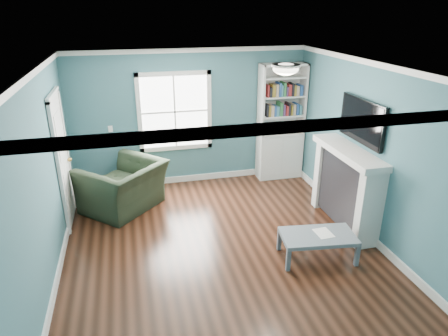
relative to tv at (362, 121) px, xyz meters
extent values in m
plane|color=black|center=(-2.20, -0.20, -1.72)|extent=(5.00, 5.00, 0.00)
plane|color=#3E6D79|center=(-2.20, 2.30, -0.43)|extent=(4.50, 0.00, 4.50)
plane|color=#3E6D79|center=(-2.20, -2.70, -0.43)|extent=(4.50, 0.00, 4.50)
plane|color=#3E6D79|center=(-4.45, -0.20, -0.43)|extent=(0.00, 5.00, 5.00)
plane|color=#3E6D79|center=(0.05, -0.20, -0.43)|extent=(0.00, 5.00, 5.00)
plane|color=white|center=(-2.20, -0.20, 0.88)|extent=(5.00, 5.00, 0.00)
cube|color=white|center=(-2.20, 2.28, -1.66)|extent=(4.50, 0.03, 0.12)
cube|color=white|center=(-4.44, -0.20, -1.66)|extent=(0.03, 5.00, 0.12)
cube|color=white|center=(0.03, -0.20, -1.66)|extent=(0.03, 5.00, 0.12)
cube|color=white|center=(-2.20, 2.28, 0.84)|extent=(4.50, 0.04, 0.08)
cube|color=white|center=(-2.20, -2.68, 0.84)|extent=(4.50, 0.04, 0.08)
cube|color=white|center=(-4.43, -0.20, 0.84)|extent=(0.04, 5.00, 0.08)
cube|color=white|center=(0.03, -0.20, 0.84)|extent=(0.04, 5.00, 0.08)
cube|color=white|center=(-2.50, 2.29, -0.27)|extent=(1.24, 0.01, 1.34)
cube|color=white|center=(-3.16, 2.28, -0.27)|extent=(0.08, 0.06, 1.50)
cube|color=white|center=(-1.84, 2.28, -0.27)|extent=(0.08, 0.06, 1.50)
cube|color=white|center=(-2.50, 2.28, -0.98)|extent=(1.40, 0.06, 0.08)
cube|color=white|center=(-2.50, 2.28, 0.44)|extent=(1.40, 0.06, 0.08)
cube|color=white|center=(-2.50, 2.28, -0.27)|extent=(1.24, 0.03, 0.03)
cube|color=white|center=(-2.50, 2.28, -0.27)|extent=(0.03, 0.03, 1.34)
cube|color=silver|center=(-0.43, 2.10, -1.27)|extent=(0.90, 0.35, 0.90)
cube|color=silver|center=(-0.86, 2.10, -0.12)|extent=(0.04, 0.35, 1.40)
cube|color=silver|center=(0.00, 2.10, -0.12)|extent=(0.04, 0.35, 1.40)
cube|color=silver|center=(-0.43, 2.26, -0.12)|extent=(0.90, 0.02, 1.40)
cube|color=silver|center=(-0.43, 2.10, 0.55)|extent=(0.90, 0.35, 0.04)
cube|color=silver|center=(-0.43, 2.10, -0.80)|extent=(0.84, 0.33, 0.03)
cube|color=silver|center=(-0.43, 2.10, -0.42)|extent=(0.84, 0.33, 0.03)
cube|color=silver|center=(-0.43, 2.10, -0.04)|extent=(0.84, 0.33, 0.03)
cube|color=silver|center=(-0.43, 2.10, 0.32)|extent=(0.84, 0.33, 0.03)
cube|color=black|center=(-0.43, 2.08, -0.30)|extent=(0.70, 0.25, 0.22)
cube|color=olive|center=(-0.43, 2.08, 0.08)|extent=(0.70, 0.25, 0.22)
cylinder|color=beige|center=(-0.43, 2.05, 0.46)|extent=(0.26, 0.06, 0.26)
cube|color=black|center=(-0.11, 0.00, -1.12)|extent=(0.30, 1.20, 1.10)
cube|color=black|center=(-0.13, 0.00, -1.32)|extent=(0.22, 0.65, 0.70)
cube|color=silver|center=(-0.13, -0.67, -1.12)|extent=(0.36, 0.16, 1.20)
cube|color=silver|center=(-0.13, 0.67, -1.12)|extent=(0.36, 0.16, 1.20)
cube|color=silver|center=(-0.15, 0.00, -0.47)|extent=(0.44, 1.58, 0.10)
cube|color=black|center=(0.00, 0.00, 0.00)|extent=(0.06, 1.10, 0.65)
cube|color=silver|center=(-4.43, 1.20, -0.70)|extent=(0.04, 0.80, 2.05)
cube|color=white|center=(-4.42, 0.75, -0.70)|extent=(0.05, 0.08, 2.13)
cube|color=white|center=(-4.42, 1.65, -0.70)|extent=(0.05, 0.08, 2.13)
cube|color=white|center=(-4.42, 1.20, 0.36)|extent=(0.05, 0.98, 0.08)
sphere|color=#BF8C3F|center=(-4.37, 1.50, -0.77)|extent=(0.07, 0.07, 0.07)
ellipsoid|color=white|center=(-1.30, -0.10, 0.82)|extent=(0.34, 0.34, 0.15)
cylinder|color=white|center=(-1.30, -0.10, 0.86)|extent=(0.38, 0.38, 0.03)
cube|color=white|center=(-3.70, 2.28, -0.52)|extent=(0.08, 0.01, 0.12)
imported|color=black|center=(-3.55, 1.40, -1.17)|extent=(1.47, 1.48, 1.11)
cube|color=#4F565F|center=(-1.46, -0.95, -1.57)|extent=(0.06, 0.06, 0.31)
cube|color=#4F565F|center=(-0.51, -1.07, -1.57)|extent=(0.06, 0.06, 0.31)
cube|color=#4F565F|center=(-1.39, -0.46, -1.57)|extent=(0.06, 0.06, 0.31)
cube|color=#4F565F|center=(-0.44, -0.58, -1.57)|extent=(0.06, 0.06, 0.31)
cube|color=slate|center=(-0.95, -0.77, -1.38)|extent=(1.08, 0.68, 0.06)
cube|color=white|center=(-0.86, -0.75, -1.35)|extent=(0.23, 0.29, 0.00)
camera|label=1|loc=(-3.36, -5.07, 1.60)|focal=32.00mm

